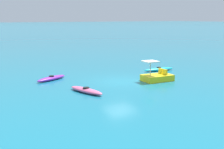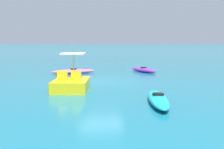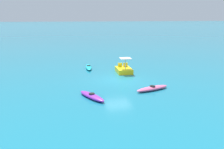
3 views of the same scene
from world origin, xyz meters
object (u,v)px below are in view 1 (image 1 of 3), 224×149
object	(u,v)px
kayak_purple	(51,78)
kayak_cyan	(159,69)
pedal_boat_yellow	(157,77)
kayak_pink	(86,90)

from	to	relation	value
kayak_purple	kayak_cyan	distance (m)	10.37
kayak_cyan	pedal_boat_yellow	world-z (taller)	pedal_boat_yellow
kayak_purple	pedal_boat_yellow	world-z (taller)	pedal_boat_yellow
kayak_purple	pedal_boat_yellow	bearing A→B (deg)	146.43
kayak_pink	pedal_boat_yellow	xyz separation A→B (m)	(-6.59, -0.27, 0.17)
kayak_purple	kayak_cyan	xyz separation A→B (m)	(-10.25, 1.54, -0.00)
kayak_pink	kayak_cyan	distance (m)	10.25
kayak_cyan	pedal_boat_yellow	bearing A→B (deg)	46.89
kayak_pink	pedal_boat_yellow	distance (m)	6.60
kayak_purple	kayak_cyan	size ratio (longest dim) A/B	0.90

